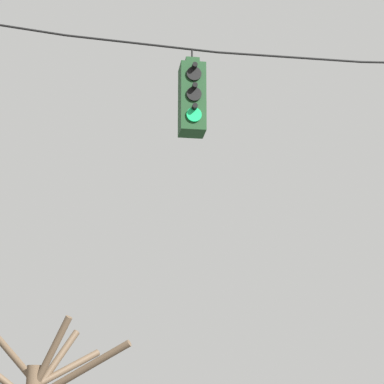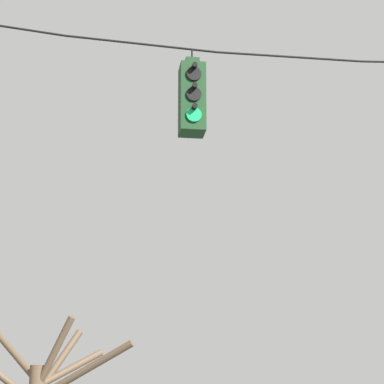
{
  "view_description": "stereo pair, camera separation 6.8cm",
  "coord_description": "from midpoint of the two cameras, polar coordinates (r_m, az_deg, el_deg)",
  "views": [
    {
      "loc": [
        -2.72,
        -8.71,
        1.85
      ],
      "look_at": [
        -1.39,
        0.49,
        4.62
      ],
      "focal_mm": 70.0,
      "sensor_mm": 36.0,
      "label": 1
    },
    {
      "loc": [
        -2.65,
        -8.72,
        1.85
      ],
      "look_at": [
        -1.39,
        0.49,
        4.62
      ],
      "focal_mm": 70.0,
      "sensor_mm": 36.0,
      "label": 2
    }
  ],
  "objects": [
    {
      "name": "traffic_light_over_intersection",
      "position": [
        10.16,
        0.19,
        7.15
      ],
      "size": [
        0.34,
        0.58,
        1.23
      ],
      "color": "#143819"
    },
    {
      "name": "span_wire",
      "position": [
        10.82,
        7.66,
        11.13
      ],
      "size": [
        14.57,
        0.03,
        0.64
      ],
      "color": "black"
    }
  ]
}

